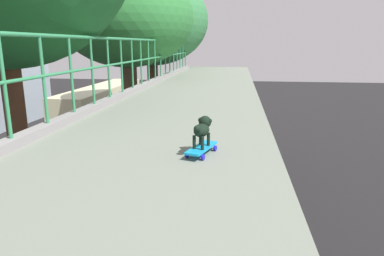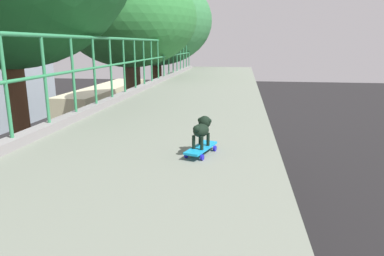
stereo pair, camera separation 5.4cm
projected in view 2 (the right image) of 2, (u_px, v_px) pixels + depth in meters
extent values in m
cylinder|color=#348F59|center=(6.00, 87.00, 3.95)|extent=(0.04, 0.04, 1.19)
cylinder|color=#348F59|center=(45.00, 80.00, 4.73)|extent=(0.04, 0.04, 1.19)
cylinder|color=#348F59|center=(73.00, 75.00, 5.51)|extent=(0.04, 0.04, 1.19)
cylinder|color=#348F59|center=(94.00, 71.00, 6.29)|extent=(0.04, 0.04, 1.19)
cylinder|color=#348F59|center=(111.00, 68.00, 7.07)|extent=(0.04, 0.04, 1.19)
cylinder|color=#348F59|center=(124.00, 66.00, 7.85)|extent=(0.04, 0.04, 1.19)
cylinder|color=#348F59|center=(135.00, 64.00, 8.63)|extent=(0.04, 0.04, 1.19)
cylinder|color=#348F59|center=(144.00, 62.00, 9.41)|extent=(0.04, 0.04, 1.19)
cylinder|color=#348F59|center=(151.00, 61.00, 10.19)|extent=(0.04, 0.04, 1.19)
cylinder|color=#348F59|center=(158.00, 60.00, 10.97)|extent=(0.04, 0.04, 1.19)
cylinder|color=#348F59|center=(164.00, 59.00, 11.75)|extent=(0.04, 0.04, 1.19)
cylinder|color=#348F59|center=(169.00, 58.00, 12.53)|extent=(0.04, 0.04, 1.19)
cylinder|color=#348F59|center=(173.00, 57.00, 13.31)|extent=(0.04, 0.04, 1.19)
cylinder|color=#348F59|center=(177.00, 56.00, 14.09)|extent=(0.04, 0.04, 1.19)
cylinder|color=#348F59|center=(180.00, 55.00, 14.87)|extent=(0.04, 0.04, 1.19)
cylinder|color=#348F59|center=(184.00, 55.00, 15.65)|extent=(0.04, 0.04, 1.19)
cylinder|color=#348F59|center=(186.00, 54.00, 16.43)|extent=(0.04, 0.04, 1.19)
cylinder|color=#348F59|center=(189.00, 54.00, 17.22)|extent=(0.04, 0.04, 1.19)
cube|color=beige|center=(107.00, 106.00, 25.50)|extent=(2.31, 11.75, 2.92)
cube|color=black|center=(106.00, 99.00, 25.38)|extent=(2.33, 10.81, 0.70)
cylinder|color=black|center=(138.00, 113.00, 29.60)|extent=(0.28, 0.96, 0.96)
cylinder|color=black|center=(113.00, 112.00, 29.91)|extent=(0.28, 0.96, 0.96)
cylinder|color=black|center=(105.00, 134.00, 22.54)|extent=(0.28, 0.96, 0.96)
cylinder|color=black|center=(73.00, 133.00, 22.85)|extent=(0.28, 0.96, 0.96)
cylinder|color=brown|center=(27.00, 182.00, 7.26)|extent=(0.40, 0.40, 6.83)
cylinder|color=brown|center=(135.00, 132.00, 13.47)|extent=(0.60, 0.60, 5.80)
ellipsoid|color=#32803B|center=(130.00, 18.00, 12.46)|extent=(4.84, 4.84, 3.50)
cylinder|color=#4C3220|center=(157.00, 106.00, 19.20)|extent=(0.58, 0.58, 5.76)
ellipsoid|color=#388248|center=(155.00, 21.00, 18.13)|extent=(5.99, 5.99, 4.62)
cube|color=#1597D7|center=(201.00, 148.00, 3.83)|extent=(0.32, 0.58, 0.02)
cylinder|color=#1B1AB9|center=(215.00, 148.00, 3.96)|extent=(0.04, 0.07, 0.06)
cylinder|color=#1B1AB9|center=(200.00, 146.00, 4.04)|extent=(0.04, 0.07, 0.06)
cylinder|color=#1B1AB9|center=(202.00, 157.00, 3.64)|extent=(0.04, 0.07, 0.06)
cylinder|color=#1B1AB9|center=(186.00, 155.00, 3.72)|extent=(0.04, 0.07, 0.06)
cylinder|color=black|center=(208.00, 139.00, 3.86)|extent=(0.05, 0.05, 0.15)
cylinder|color=black|center=(200.00, 138.00, 3.90)|extent=(0.05, 0.05, 0.15)
cylinder|color=black|center=(202.00, 143.00, 3.70)|extent=(0.05, 0.05, 0.15)
cylinder|color=black|center=(194.00, 142.00, 3.74)|extent=(0.05, 0.05, 0.15)
ellipsoid|color=black|center=(201.00, 130.00, 3.77)|extent=(0.22, 0.27, 0.15)
sphere|color=black|center=(205.00, 122.00, 3.84)|extent=(0.14, 0.14, 0.14)
ellipsoid|color=black|center=(207.00, 122.00, 3.90)|extent=(0.07, 0.07, 0.04)
sphere|color=black|center=(209.00, 121.00, 3.81)|extent=(0.06, 0.06, 0.06)
sphere|color=black|center=(200.00, 120.00, 3.86)|extent=(0.06, 0.06, 0.06)
sphere|color=black|center=(196.00, 129.00, 3.66)|extent=(0.07, 0.07, 0.07)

